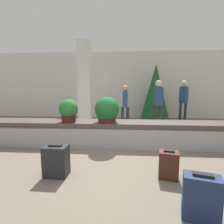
% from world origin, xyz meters
% --- Properties ---
extents(ground_plane, '(18.00, 18.00, 0.00)m').
position_xyz_m(ground_plane, '(0.00, 0.00, 0.00)').
color(ground_plane, '#6B6051').
extents(back_wall, '(18.00, 0.06, 3.20)m').
position_xyz_m(back_wall, '(0.00, 5.57, 1.60)').
color(back_wall, silver).
rests_on(back_wall, ground_plane).
extents(carousel, '(7.76, 0.87, 0.61)m').
position_xyz_m(carousel, '(0.00, 1.35, 0.30)').
color(carousel, '#9E9EA3').
rests_on(carousel, ground_plane).
extents(pillar, '(0.47, 0.47, 3.20)m').
position_xyz_m(pillar, '(-1.20, 3.52, 1.60)').
color(pillar, silver).
rests_on(pillar, ground_plane).
extents(suitcase_0, '(0.44, 0.32, 0.55)m').
position_xyz_m(suitcase_0, '(1.20, -1.23, 0.26)').
color(suitcase_0, navy).
rests_on(suitcase_0, ground_plane).
extents(suitcase_1, '(0.35, 0.30, 0.49)m').
position_xyz_m(suitcase_1, '(1.06, -0.32, 0.23)').
color(suitcase_1, '#472319').
rests_on(suitcase_1, ground_plane).
extents(suitcase_2, '(0.40, 0.29, 0.55)m').
position_xyz_m(suitcase_2, '(-0.83, -0.38, 0.27)').
color(suitcase_2, '#232328').
rests_on(suitcase_2, ground_plane).
extents(potted_plant_0, '(0.48, 0.48, 0.59)m').
position_xyz_m(potted_plant_0, '(-1.11, 1.22, 0.91)').
color(potted_plant_0, '#381914').
rests_on(potted_plant_0, carousel).
extents(potted_plant_1, '(0.62, 0.62, 0.65)m').
position_xyz_m(potted_plant_1, '(-0.12, 1.25, 0.92)').
color(potted_plant_1, '#381914').
rests_on(potted_plant_1, carousel).
extents(traveler_0, '(0.37, 0.29, 1.75)m').
position_xyz_m(traveler_0, '(1.55, 3.38, 1.06)').
color(traveler_0, '#282833').
rests_on(traveler_0, ground_plane).
extents(traveler_1, '(0.31, 0.37, 1.78)m').
position_xyz_m(traveler_1, '(2.77, 4.32, 1.08)').
color(traveler_1, '#282833').
rests_on(traveler_1, ground_plane).
extents(traveler_2, '(0.31, 0.33, 1.57)m').
position_xyz_m(traveler_2, '(0.35, 3.48, 0.93)').
color(traveler_2, '#282833').
rests_on(traveler_2, ground_plane).
extents(decorated_tree, '(1.21, 1.21, 2.51)m').
position_xyz_m(decorated_tree, '(1.68, 4.77, 1.34)').
color(decorated_tree, '#4C331E').
rests_on(decorated_tree, ground_plane).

